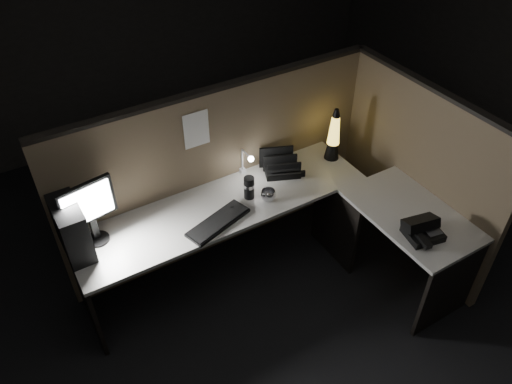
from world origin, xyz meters
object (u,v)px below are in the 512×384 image
monitor (89,207)px  desk_phone (422,229)px  pc_tower (72,229)px  lava_lamp (333,138)px  keyboard (218,222)px

monitor → desk_phone: monitor is taller
pc_tower → lava_lamp: bearing=-1.9°
lava_lamp → keyboard: bearing=-169.2°
monitor → desk_phone: bearing=-39.9°
pc_tower → desk_phone: size_ratio=1.39×
pc_tower → lava_lamp: size_ratio=0.84×
pc_tower → keyboard: size_ratio=0.78×
keyboard → lava_lamp: bearing=-6.3°
keyboard → desk_phone: 1.44m
pc_tower → monitor: bearing=12.6°
desk_phone → keyboard: bearing=156.1°
monitor → lava_lamp: monitor is taller
monitor → lava_lamp: 2.00m
pc_tower → keyboard: (0.94, -0.26, -0.18)m
keyboard → desk_phone: size_ratio=1.79×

